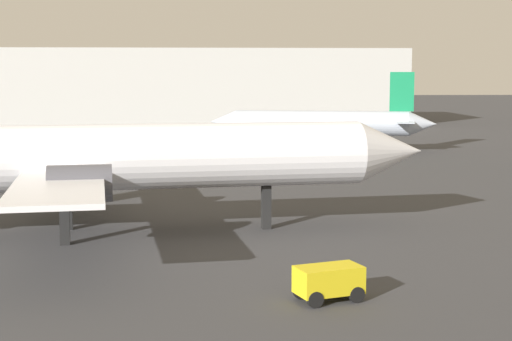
% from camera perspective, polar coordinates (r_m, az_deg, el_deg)
% --- Properties ---
extents(airplane_on_taxiway, '(35.97, 24.70, 11.70)m').
position_cam_1_polar(airplane_on_taxiway, '(40.58, -12.32, 0.91)').
color(airplane_on_taxiway, white).
rests_on(airplane_on_taxiway, ground_plane).
extents(airplane_far_right, '(24.62, 21.45, 8.52)m').
position_cam_1_polar(airplane_far_right, '(85.11, 4.96, 3.49)').
color(airplane_far_right, '#B2BCCC').
rests_on(airplane_far_right, ground_plane).
extents(baggage_cart, '(2.69, 2.03, 1.30)m').
position_cam_1_polar(baggage_cart, '(28.92, 5.35, -8.05)').
color(baggage_cart, gold).
rests_on(baggage_cart, ground_plane).
extents(terminal_building, '(92.87, 23.44, 12.42)m').
position_cam_1_polar(terminal_building, '(136.00, -9.41, 6.11)').
color(terminal_building, '#B7B7B2').
rests_on(terminal_building, ground_plane).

